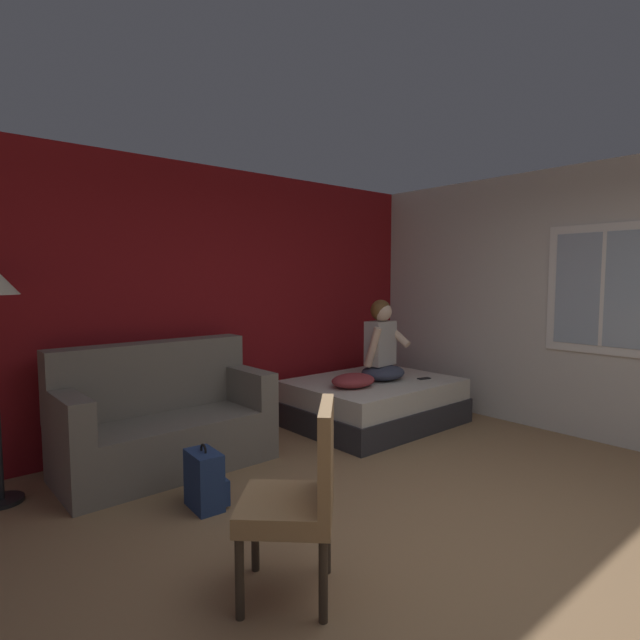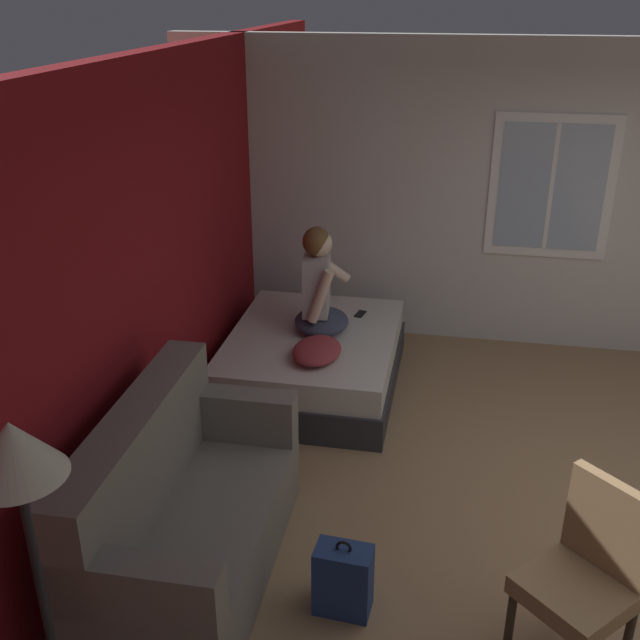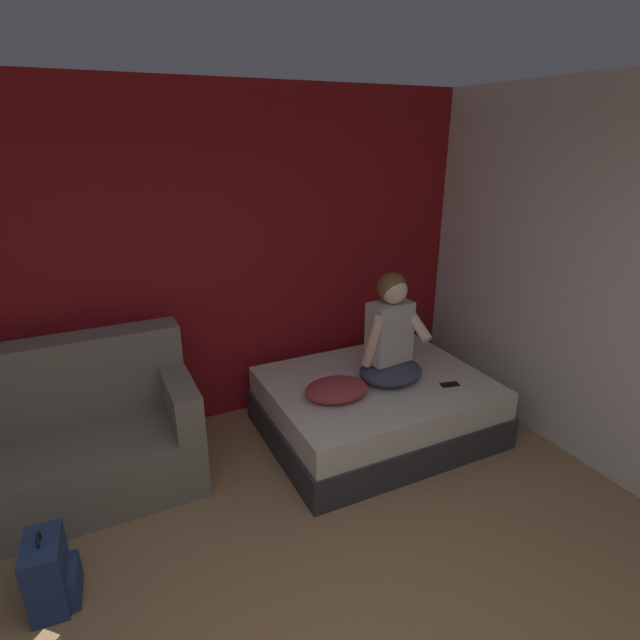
% 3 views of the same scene
% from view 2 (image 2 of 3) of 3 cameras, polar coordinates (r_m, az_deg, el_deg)
% --- Properties ---
extents(ground_plane, '(40.00, 40.00, 0.00)m').
position_cam_2_polar(ground_plane, '(5.10, 22.37, -14.94)').
color(ground_plane, '#93704C').
extents(wall_back_accent, '(10.33, 0.16, 2.70)m').
position_cam_2_polar(wall_back_accent, '(4.71, -15.08, 1.95)').
color(wall_back_accent, maroon).
rests_on(wall_back_accent, ground).
extents(wall_side_with_window, '(0.19, 7.55, 2.70)m').
position_cam_2_polar(wall_side_with_window, '(6.96, 20.27, 8.42)').
color(wall_side_with_window, silver).
rests_on(wall_side_with_window, ground).
extents(bed, '(1.75, 1.36, 0.48)m').
position_cam_2_polar(bed, '(6.17, -0.56, -3.13)').
color(bed, '#2D2D33').
rests_on(bed, ground).
extents(couch, '(1.71, 0.84, 1.04)m').
position_cam_2_polar(couch, '(4.32, -10.48, -14.49)').
color(couch, slate).
rests_on(couch, ground).
extents(side_chair, '(0.65, 0.65, 0.98)m').
position_cam_2_polar(side_chair, '(3.93, 19.69, -17.63)').
color(side_chair, '#382D23').
rests_on(side_chair, ground).
extents(person_seated, '(0.56, 0.49, 0.88)m').
position_cam_2_polar(person_seated, '(5.99, -0.07, 2.32)').
color(person_seated, '#383D51').
rests_on(person_seated, bed).
extents(backpack, '(0.25, 0.31, 0.46)m').
position_cam_2_polar(backpack, '(4.19, 1.81, -19.16)').
color(backpack, navy).
rests_on(backpack, ground).
extents(throw_pillow, '(0.51, 0.41, 0.14)m').
position_cam_2_polar(throw_pillow, '(5.64, -0.24, -2.34)').
color(throw_pillow, '#993338').
rests_on(throw_pillow, bed).
extents(cell_phone, '(0.15, 0.10, 0.01)m').
position_cam_2_polar(cell_phone, '(6.43, 3.09, 0.47)').
color(cell_phone, black).
rests_on(cell_phone, bed).
extents(floor_lamp, '(0.36, 0.36, 1.70)m').
position_cam_2_polar(floor_lamp, '(2.93, -21.84, -11.75)').
color(floor_lamp, black).
rests_on(floor_lamp, ground).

